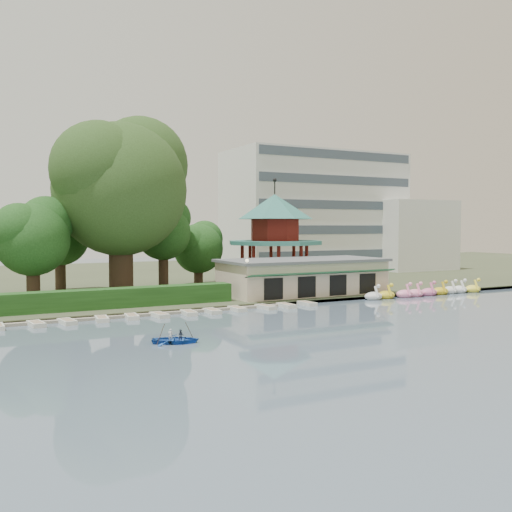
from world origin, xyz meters
TOP-DOWN VIEW (x-y plane):
  - ground_plane at (0.00, 0.00)m, footprint 220.00×220.00m
  - shore at (0.00, 52.00)m, footprint 220.00×70.00m
  - embankment at (0.00, 17.30)m, footprint 220.00×0.60m
  - dock at (-12.00, 17.20)m, footprint 34.00×1.60m
  - boathouse at (10.00, 21.97)m, footprint 18.60×9.39m
  - pavilion at (12.00, 32.00)m, footprint 12.40×12.40m
  - office_building at (32.67, 49.00)m, footprint 38.00×18.00m
  - hedge at (-15.00, 20.50)m, footprint 30.00×2.00m
  - lamp_post at (1.50, 19.00)m, footprint 0.36×0.36m
  - big_tree at (-8.81, 28.23)m, footprint 15.48×14.42m
  - small_trees at (-11.87, 31.58)m, footprint 39.28×16.95m
  - swan_boats at (23.46, 16.54)m, footprint 17.50×2.17m
  - moored_rowboats at (-10.03, 15.80)m, footprint 35.21×2.69m
  - rowboat_with_passengers at (-11.25, 4.39)m, footprint 5.40×4.76m

SIDE VIEW (x-z plane):
  - ground_plane at x=0.00m, z-range 0.00..0.00m
  - dock at x=-12.00m, z-range 0.00..0.24m
  - embankment at x=0.00m, z-range 0.00..0.30m
  - moored_rowboats at x=-10.03m, z-range 0.00..0.36m
  - shore at x=0.00m, z-range 0.00..0.40m
  - swan_boats at x=23.46m, z-range -0.56..1.35m
  - rowboat_with_passengers at x=-11.25m, z-range -0.54..1.47m
  - hedge at x=-15.00m, z-range 0.40..2.20m
  - boathouse at x=10.00m, z-range 0.42..4.32m
  - lamp_post at x=1.50m, z-range 1.20..5.48m
  - small_trees at x=-11.87m, z-range 1.33..12.30m
  - pavilion at x=12.00m, z-range 0.73..14.23m
  - office_building at x=32.67m, z-range -0.27..19.73m
  - big_tree at x=-8.81m, z-range 2.99..22.68m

